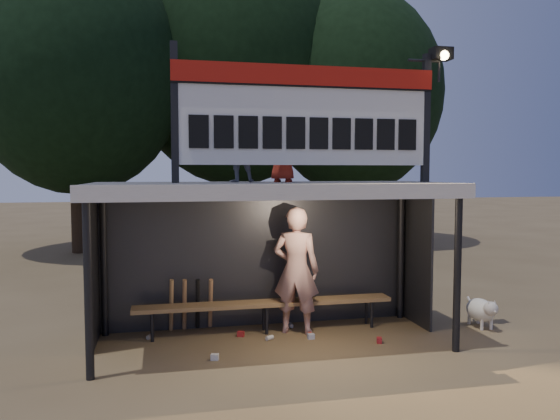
% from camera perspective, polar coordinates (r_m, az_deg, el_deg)
% --- Properties ---
extents(ground, '(80.00, 80.00, 0.00)m').
position_cam_1_polar(ground, '(8.12, -0.80, -13.72)').
color(ground, brown).
rests_on(ground, ground).
extents(player, '(0.84, 0.71, 1.94)m').
position_cam_1_polar(player, '(8.39, 1.69, -6.30)').
color(player, silver).
rests_on(player, ground).
extents(child_a, '(0.47, 0.37, 0.94)m').
position_cam_1_polar(child_a, '(7.86, -4.38, 6.30)').
color(child_a, slate).
rests_on(child_a, dugout_shelter).
extents(child_b, '(0.54, 0.47, 0.93)m').
position_cam_1_polar(child_b, '(8.04, 0.31, 6.23)').
color(child_b, maroon).
rests_on(child_b, dugout_shelter).
extents(dugout_shelter, '(5.10, 2.08, 2.32)m').
position_cam_1_polar(dugout_shelter, '(8.00, -1.16, -0.48)').
color(dugout_shelter, '#3D3C3F').
rests_on(dugout_shelter, ground).
extents(scoreboard_assembly, '(4.10, 0.27, 1.99)m').
position_cam_1_polar(scoreboard_assembly, '(7.90, 3.22, 10.19)').
color(scoreboard_assembly, black).
rests_on(scoreboard_assembly, dugout_shelter).
extents(bench, '(4.00, 0.35, 0.48)m').
position_cam_1_polar(bench, '(8.52, -1.55, -9.84)').
color(bench, olive).
rests_on(bench, ground).
extents(tree_left, '(6.46, 6.46, 9.27)m').
position_cam_1_polar(tree_left, '(18.01, -20.55, 13.48)').
color(tree_left, '#302115').
rests_on(tree_left, ground).
extents(tree_mid, '(7.22, 7.22, 10.36)m').
position_cam_1_polar(tree_mid, '(19.60, -4.79, 14.85)').
color(tree_mid, '#322316').
rests_on(tree_mid, ground).
extents(tree_right, '(6.08, 6.08, 8.72)m').
position_cam_1_polar(tree_right, '(19.42, 7.68, 12.01)').
color(tree_right, '#2E2114').
rests_on(tree_right, ground).
extents(dog, '(0.36, 0.81, 0.49)m').
position_cam_1_polar(dog, '(9.38, 20.32, -9.77)').
color(dog, '#EDE4CD').
rests_on(dog, ground).
extents(bats, '(0.68, 0.35, 0.84)m').
position_cam_1_polar(bats, '(8.66, -9.28, -9.69)').
color(bats, olive).
rests_on(bats, ground).
extents(litter, '(3.35, 1.37, 0.08)m').
position_cam_1_polar(litter, '(8.24, -0.86, -13.18)').
color(litter, '#AC1D21').
rests_on(litter, ground).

